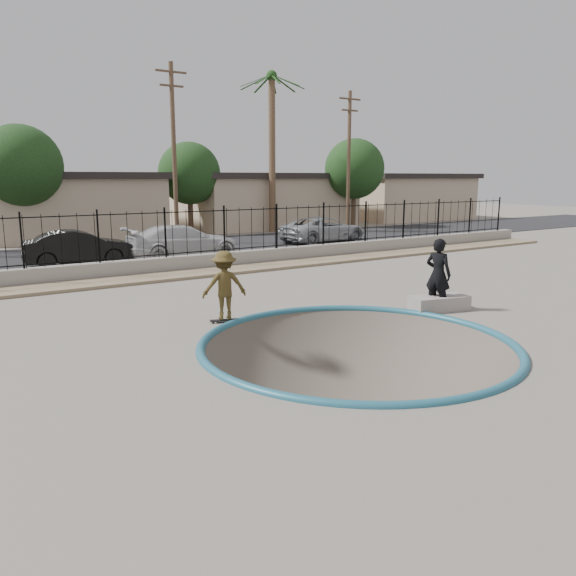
# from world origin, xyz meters

# --- Properties ---
(ground) EXTENTS (120.00, 120.00, 2.20)m
(ground) POSITION_xyz_m (0.00, 12.00, -1.10)
(ground) COLOR #6E675C
(ground) RESTS_ON ground
(bowl_pit) EXTENTS (6.84, 6.84, 1.80)m
(bowl_pit) POSITION_xyz_m (0.00, -1.00, 0.00)
(bowl_pit) COLOR #4F453D
(bowl_pit) RESTS_ON ground
(coping_ring) EXTENTS (7.04, 7.04, 0.20)m
(coping_ring) POSITION_xyz_m (0.00, -1.00, 0.00)
(coping_ring) COLOR #235E73
(coping_ring) RESTS_ON ground
(rock_strip) EXTENTS (42.00, 1.60, 0.11)m
(rock_strip) POSITION_xyz_m (0.00, 9.20, 0.06)
(rock_strip) COLOR #9C8666
(rock_strip) RESTS_ON ground
(retaining_wall) EXTENTS (42.00, 0.45, 0.60)m
(retaining_wall) POSITION_xyz_m (0.00, 10.30, 0.30)
(retaining_wall) COLOR #9C9489
(retaining_wall) RESTS_ON ground
(fence) EXTENTS (40.00, 0.04, 1.80)m
(fence) POSITION_xyz_m (0.00, 10.30, 1.50)
(fence) COLOR black
(fence) RESTS_ON retaining_wall
(street) EXTENTS (90.00, 8.00, 0.04)m
(street) POSITION_xyz_m (0.00, 17.00, 0.02)
(street) COLOR black
(street) RESTS_ON ground
(house_center) EXTENTS (10.60, 8.60, 3.90)m
(house_center) POSITION_xyz_m (0.00, 26.50, 1.97)
(house_center) COLOR #C3AE8B
(house_center) RESTS_ON ground
(house_east) EXTENTS (12.60, 8.60, 3.90)m
(house_east) POSITION_xyz_m (14.00, 26.50, 1.97)
(house_east) COLOR #C3AE8B
(house_east) RESTS_ON ground
(house_east_far) EXTENTS (11.60, 8.60, 3.90)m
(house_east_far) POSITION_xyz_m (28.00, 26.50, 1.97)
(house_east_far) COLOR #C3AE8B
(house_east_far) RESTS_ON ground
(palm_right) EXTENTS (2.30, 2.30, 10.30)m
(palm_right) POSITION_xyz_m (12.00, 22.00, 7.33)
(palm_right) COLOR brown
(palm_right) RESTS_ON ground
(utility_pole_mid) EXTENTS (1.70, 0.24, 9.50)m
(utility_pole_mid) POSITION_xyz_m (4.00, 19.00, 4.96)
(utility_pole_mid) COLOR #473323
(utility_pole_mid) RESTS_ON ground
(utility_pole_right) EXTENTS (1.70, 0.24, 9.00)m
(utility_pole_right) POSITION_xyz_m (16.00, 19.00, 4.70)
(utility_pole_right) COLOR #473323
(utility_pole_right) RESTS_ON ground
(street_tree_left) EXTENTS (4.32, 4.32, 6.36)m
(street_tree_left) POSITION_xyz_m (-3.00, 23.00, 4.19)
(street_tree_left) COLOR #473323
(street_tree_left) RESTS_ON ground
(street_tree_mid) EXTENTS (3.96, 3.96, 5.83)m
(street_tree_mid) POSITION_xyz_m (7.00, 24.00, 3.84)
(street_tree_mid) COLOR #473323
(street_tree_mid) RESTS_ON ground
(street_tree_right) EXTENTS (4.32, 4.32, 6.36)m
(street_tree_right) POSITION_xyz_m (19.00, 22.00, 4.19)
(street_tree_right) COLOR #473323
(street_tree_right) RESTS_ON ground
(skater) EXTENTS (1.24, 0.92, 1.72)m
(skater) POSITION_xyz_m (-1.55, 2.34, 0.86)
(skater) COLOR brown
(skater) RESTS_ON ground
(skateboard) EXTENTS (0.78, 0.41, 0.07)m
(skateboard) POSITION_xyz_m (-1.55, 2.34, 0.05)
(skateboard) COLOR black
(skateboard) RESTS_ON ground
(videographer) EXTENTS (0.66, 0.83, 1.99)m
(videographer) POSITION_xyz_m (4.00, 0.35, 0.99)
(videographer) COLOR black
(videographer) RESTS_ON ground
(concrete_ledge) EXTENTS (1.72, 1.08, 0.40)m
(concrete_ledge) POSITION_xyz_m (4.00, 0.26, 0.20)
(concrete_ledge) COLOR gray
(concrete_ledge) RESTS_ON ground
(car_b) EXTENTS (4.48, 1.92, 1.44)m
(car_b) POSITION_xyz_m (-2.38, 13.90, 0.75)
(car_b) COLOR black
(car_b) RESTS_ON street
(car_c) EXTENTS (5.22, 2.31, 1.49)m
(car_c) POSITION_xyz_m (2.02, 13.40, 0.78)
(car_c) COLOR silver
(car_c) RESTS_ON street
(car_d) EXTENTS (5.25, 2.77, 1.41)m
(car_d) POSITION_xyz_m (11.03, 15.00, 0.74)
(car_d) COLOR #9FA3A7
(car_d) RESTS_ON street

